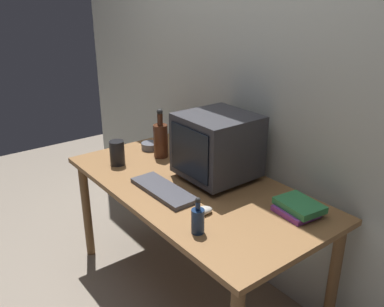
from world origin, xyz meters
name	(u,v)px	position (x,y,z in m)	size (l,w,h in m)	color
ground_plane	(192,288)	(0.00, 0.00, 0.00)	(6.00, 6.00, 0.00)	gray
back_wall	(256,77)	(0.00, 0.45, 1.25)	(4.00, 0.08, 2.50)	beige
desk	(192,197)	(0.00, 0.00, 0.63)	(1.56, 0.79, 0.71)	olive
crt_monitor	(217,146)	(0.02, 0.16, 0.91)	(0.38, 0.39, 0.37)	#333338
keyboard	(163,190)	(-0.02, -0.18, 0.73)	(0.42, 0.15, 0.02)	#3F3F47
computer_mouse	(203,211)	(0.29, -0.16, 0.73)	(0.06, 0.10, 0.04)	beige
bottle_tall	(161,139)	(-0.44, 0.09, 0.83)	(0.09, 0.09, 0.32)	#472314
bottle_short	(198,220)	(0.40, -0.27, 0.78)	(0.06, 0.06, 0.17)	navy
book_stack	(298,208)	(0.56, 0.20, 0.74)	(0.23, 0.19, 0.06)	#843893
mug	(189,146)	(-0.39, 0.27, 0.76)	(0.12, 0.08, 0.09)	#CC383D
cd_spindle	(150,146)	(-0.59, 0.10, 0.74)	(0.12, 0.12, 0.04)	#595B66
metal_canister	(117,153)	(-0.49, -0.19, 0.79)	(0.09, 0.09, 0.15)	black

